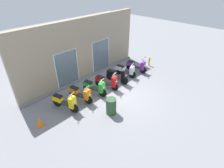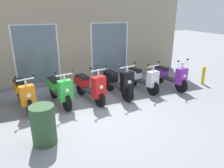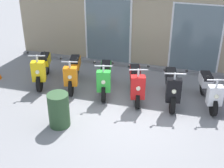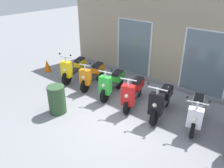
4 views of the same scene
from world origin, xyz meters
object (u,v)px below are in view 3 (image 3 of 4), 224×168
(scooter_yellow, at_px, (42,68))
(trash_bin, at_px, (59,110))
(scooter_orange, at_px, (73,72))
(scooter_black, at_px, (172,87))
(scooter_green, at_px, (105,77))
(scooter_red, at_px, (136,83))
(scooter_white, at_px, (209,90))

(scooter_yellow, relative_size, trash_bin, 1.85)
(scooter_orange, relative_size, scooter_black, 0.96)
(scooter_yellow, bearing_deg, scooter_orange, 0.54)
(scooter_green, distance_m, scooter_black, 1.93)
(scooter_green, relative_size, scooter_red, 1.03)
(scooter_orange, xyz_separation_m, trash_bin, (0.40, -1.98, -0.05))
(scooter_orange, height_order, scooter_green, scooter_green)
(scooter_red, bearing_deg, scooter_white, 5.16)
(scooter_yellow, xyz_separation_m, scooter_red, (2.97, -0.15, 0.00))
(scooter_white, bearing_deg, scooter_orange, -179.66)
(scooter_yellow, xyz_separation_m, scooter_orange, (1.01, 0.01, 0.01))
(scooter_orange, distance_m, scooter_white, 3.94)
(scooter_white, bearing_deg, scooter_red, -174.84)
(scooter_orange, distance_m, scooter_red, 1.96)
(scooter_green, bearing_deg, scooter_orange, 176.30)
(scooter_yellow, relative_size, scooter_orange, 1.03)
(scooter_red, xyz_separation_m, trash_bin, (-1.55, -1.82, -0.04))
(scooter_red, height_order, trash_bin, scooter_red)
(scooter_orange, relative_size, trash_bin, 1.79)
(scooter_orange, height_order, scooter_white, scooter_orange)
(scooter_green, distance_m, trash_bin, 2.01)
(scooter_black, distance_m, trash_bin, 3.14)
(scooter_yellow, xyz_separation_m, trash_bin, (1.41, -1.97, -0.04))
(scooter_red, relative_size, scooter_black, 0.96)
(scooter_green, xyz_separation_m, scooter_black, (1.93, -0.06, 0.01))
(scooter_black, distance_m, scooter_white, 1.01)
(scooter_green, height_order, scooter_white, scooter_green)
(scooter_black, bearing_deg, trash_bin, -143.89)
(scooter_black, bearing_deg, scooter_red, -178.21)
(scooter_black, bearing_deg, scooter_white, 8.42)
(scooter_orange, relative_size, scooter_red, 1.00)
(scooter_white, bearing_deg, scooter_green, -178.27)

